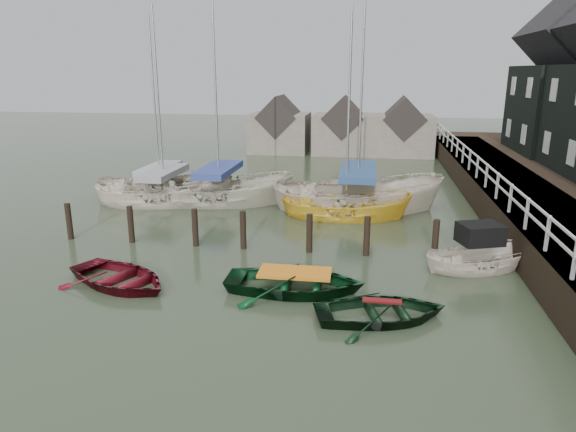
% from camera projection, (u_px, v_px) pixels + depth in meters
% --- Properties ---
extents(ground, '(120.00, 120.00, 0.00)m').
position_uv_depth(ground, '(258.00, 283.00, 15.56)').
color(ground, '#2F3924').
rests_on(ground, ground).
extents(pier, '(3.04, 32.00, 2.70)m').
position_uv_depth(pier, '(508.00, 196.00, 23.38)').
color(pier, black).
rests_on(pier, ground).
extents(mooring_pilings, '(13.72, 0.22, 1.80)m').
position_uv_depth(mooring_pilings, '(246.00, 235.00, 18.45)').
color(mooring_pilings, black).
rests_on(mooring_pilings, ground).
extents(far_sheds, '(14.00, 4.08, 4.39)m').
position_uv_depth(far_sheds, '(341.00, 129.00, 39.61)').
color(far_sheds, '#665B51').
rests_on(far_sheds, ground).
extents(rowboat_red, '(4.42, 3.93, 0.76)m').
position_uv_depth(rowboat_red, '(120.00, 285.00, 15.42)').
color(rowboat_red, '#540C16').
rests_on(rowboat_red, ground).
extents(rowboat_green, '(4.10, 2.97, 0.84)m').
position_uv_depth(rowboat_green, '(295.00, 291.00, 14.99)').
color(rowboat_green, black).
rests_on(rowboat_green, ground).
extents(rowboat_dkgreen, '(3.97, 3.28, 0.71)m').
position_uv_depth(rowboat_dkgreen, '(381.00, 319.00, 13.31)').
color(rowboat_dkgreen, black).
rests_on(rowboat_dkgreen, ground).
extents(motorboat, '(3.90, 2.52, 2.19)m').
position_uv_depth(motorboat, '(478.00, 266.00, 16.59)').
color(motorboat, beige).
rests_on(motorboat, ground).
extents(sailboat_a, '(6.99, 3.90, 10.32)m').
position_uv_depth(sailboat_a, '(165.00, 202.00, 24.90)').
color(sailboat_a, silver).
rests_on(sailboat_a, ground).
extents(sailboat_b, '(7.51, 3.80, 11.37)m').
position_uv_depth(sailboat_b, '(220.00, 202.00, 24.99)').
color(sailboat_b, beige).
rests_on(sailboat_b, ground).
extents(sailboat_c, '(5.71, 2.32, 9.78)m').
position_uv_depth(sailboat_c, '(345.00, 217.00, 22.58)').
color(sailboat_c, gold).
rests_on(sailboat_c, ground).
extents(sailboat_d, '(8.24, 4.20, 12.54)m').
position_uv_depth(sailboat_d, '(357.00, 208.00, 23.79)').
color(sailboat_d, beige).
rests_on(sailboat_d, ground).
extents(sailboat_e, '(6.60, 4.45, 9.98)m').
position_uv_depth(sailboat_e, '(161.00, 195.00, 26.36)').
color(sailboat_e, beige).
rests_on(sailboat_e, ground).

